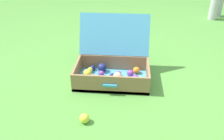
# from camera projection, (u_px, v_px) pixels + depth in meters

# --- Properties ---
(ground_plane) EXTENTS (16.00, 16.00, 0.00)m
(ground_plane) POSITION_uv_depth(u_px,v_px,m) (119.00, 85.00, 1.99)
(ground_plane) COLOR #4C8C38
(open_suitcase) EXTENTS (0.61, 0.54, 0.49)m
(open_suitcase) POSITION_uv_depth(u_px,v_px,m) (113.00, 66.00, 2.04)
(open_suitcase) COLOR #4799C6
(open_suitcase) RESTS_ON ground
(stray_ball_on_grass) EXTENTS (0.07, 0.07, 0.07)m
(stray_ball_on_grass) POSITION_uv_depth(u_px,v_px,m) (84.00, 118.00, 1.59)
(stray_ball_on_grass) COLOR #CCDB38
(stray_ball_on_grass) RESTS_ON ground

